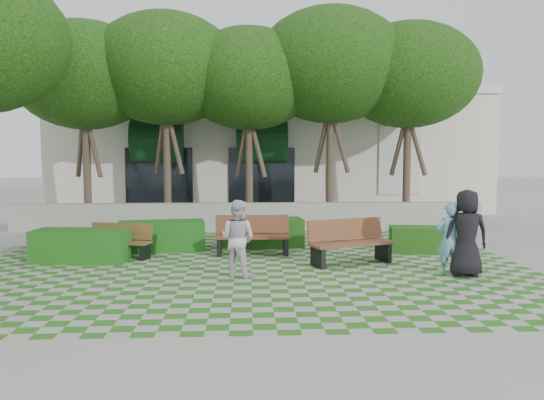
{
  "coord_description": "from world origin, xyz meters",
  "views": [
    {
      "loc": [
        -0.07,
        -10.66,
        2.46
      ],
      "look_at": [
        0.5,
        1.5,
        1.4
      ],
      "focal_mm": 35.0,
      "sensor_mm": 36.0,
      "label": 1
    }
  ],
  "objects": [
    {
      "name": "ground",
      "position": [
        0.0,
        0.0,
        0.0
      ],
      "size": [
        90.0,
        90.0,
        0.0
      ],
      "primitive_type": "plane",
      "color": "gray",
      "rests_on": "ground"
    },
    {
      "name": "lawn",
      "position": [
        0.0,
        1.0,
        0.01
      ],
      "size": [
        12.0,
        12.0,
        0.0
      ],
      "primitive_type": "plane",
      "color": "#2B721E",
      "rests_on": "ground"
    },
    {
      "name": "sidewalk_south",
      "position": [
        0.0,
        -4.7,
        0.01
      ],
      "size": [
        16.0,
        2.0,
        0.01
      ],
      "primitive_type": "cube",
      "color": "#9E9B93",
      "rests_on": "ground"
    },
    {
      "name": "retaining_wall",
      "position": [
        0.0,
        6.2,
        0.45
      ],
      "size": [
        15.0,
        0.36,
        0.9
      ],
      "primitive_type": "cube",
      "color": "#9E9B93",
      "rests_on": "ground"
    },
    {
      "name": "bench_east",
      "position": [
        2.22,
        0.98,
        0.48
      ],
      "size": [
        2.0,
        1.25,
        1.0
      ],
      "rotation": [
        0.0,
        0.0,
        0.35
      ],
      "color": "brown",
      "rests_on": "ground"
    },
    {
      "name": "bench_mid",
      "position": [
        0.05,
        2.18,
        0.46
      ],
      "size": [
        1.82,
        0.61,
        0.95
      ],
      "rotation": [
        0.0,
        0.0,
        0.0
      ],
      "color": "brown",
      "rests_on": "ground"
    },
    {
      "name": "bench_west",
      "position": [
        -3.11,
        1.9,
        0.39
      ],
      "size": [
        1.63,
        0.87,
        0.82
      ],
      "rotation": [
        0.0,
        0.0,
        -0.24
      ],
      "color": "brown",
      "rests_on": "ground"
    },
    {
      "name": "hedge_east",
      "position": [
        4.43,
        2.23,
        0.32
      ],
      "size": [
        1.92,
        1.01,
        0.64
      ],
      "primitive_type": "cube",
      "rotation": [
        0.0,
        0.0,
        -0.16
      ],
      "color": "#1C4B14",
      "rests_on": "ground"
    },
    {
      "name": "hedge_midright",
      "position": [
        0.31,
        3.22,
        0.38
      ],
      "size": [
        2.23,
        1.09,
        0.75
      ],
      "primitive_type": "cube",
      "rotation": [
        0.0,
        0.0,
        0.11
      ],
      "color": "#184A13",
      "rests_on": "ground"
    },
    {
      "name": "hedge_midleft",
      "position": [
        -2.26,
        2.82,
        0.38
      ],
      "size": [
        2.25,
        1.17,
        0.75
      ],
      "primitive_type": "cube",
      "rotation": [
        0.0,
        0.0,
        0.15
      ],
      "color": "#175316",
      "rests_on": "ground"
    },
    {
      "name": "hedge_west",
      "position": [
        -3.87,
        1.5,
        0.37
      ],
      "size": [
        2.18,
        1.03,
        0.74
      ],
      "primitive_type": "cube",
      "rotation": [
        0.0,
        0.0,
        -0.09
      ],
      "color": "#195316",
      "rests_on": "ground"
    },
    {
      "name": "person_blue",
      "position": [
        4.03,
        -0.2,
        0.74
      ],
      "size": [
        0.57,
        0.4,
        1.48
      ],
      "primitive_type": "imported",
      "rotation": [
        0.0,
        0.0,
        3.05
      ],
      "color": "#699FBF",
      "rests_on": "ground"
    },
    {
      "name": "person_dark",
      "position": [
        4.32,
        -0.34,
        0.88
      ],
      "size": [
        0.91,
        0.64,
        1.76
      ],
      "primitive_type": "imported",
      "rotation": [
        0.0,
        0.0,
        3.05
      ],
      "color": "black",
      "rests_on": "ground"
    },
    {
      "name": "person_white",
      "position": [
        -0.26,
        -0.15,
        0.78
      ],
      "size": [
        0.94,
        0.88,
        1.55
      ],
      "primitive_type": "imported",
      "rotation": [
        0.0,
        0.0,
        2.64
      ],
      "color": "silver",
      "rests_on": "ground"
    },
    {
      "name": "tree_row",
      "position": [
        -1.86,
        5.95,
        5.18
      ],
      "size": [
        17.7,
        13.4,
        7.41
      ],
      "color": "#47382B",
      "rests_on": "ground"
    },
    {
      "name": "building",
      "position": [
        0.93,
        14.08,
        2.52
      ],
      "size": [
        18.0,
        8.92,
        5.15
      ],
      "color": "silver",
      "rests_on": "ground"
    }
  ]
}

